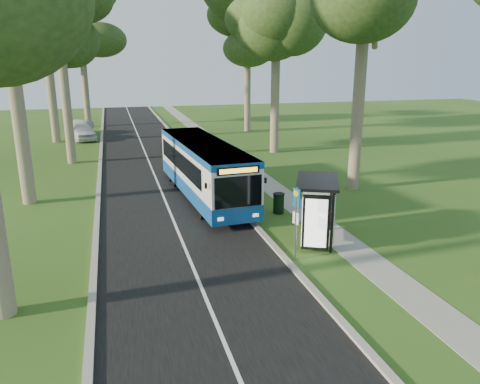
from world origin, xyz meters
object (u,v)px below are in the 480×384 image
Objects in this scene: litter_bin at (279,203)px; car_white at (82,131)px; bus_stop_sign at (296,216)px; bus_shelter at (324,200)px; car_silver at (80,128)px; bus at (204,169)px.

car_white reaches higher than litter_bin.
bus_stop_sign is 0.60× the size of car_white.
bus_shelter is 31.84m from car_white.
litter_bin is 0.21× the size of car_white.
bus_stop_sign is at bearing -60.81° from car_silver.
litter_bin is 27.74m from car_white.
car_white is at bearing 112.10° from litter_bin.
litter_bin is (1.31, 5.43, -1.24)m from bus_stop_sign.
bus is at bearing 137.82° from bus_shelter.
bus_stop_sign is 5.72m from litter_bin.
bus_shelter reaches higher than car_silver.
bus_shelter is at bearing -84.43° from litter_bin.
bus_shelter is (3.42, -8.01, 0.27)m from bus.
bus is at bearing 128.41° from litter_bin.
bus_shelter reaches higher than car_white.
bus_stop_sign is 32.46m from car_white.
car_white is (-10.85, 29.91, -1.05)m from bus_shelter.
bus is 4.96m from litter_bin.
bus reaches higher than litter_bin.
litter_bin is at bearing 60.04° from bus_stop_sign.
bus is at bearing -59.06° from car_silver.
bus is 9.38m from bus_stop_sign.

